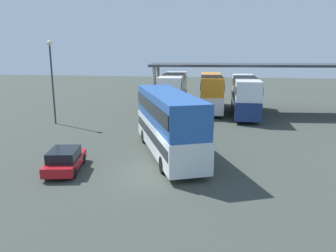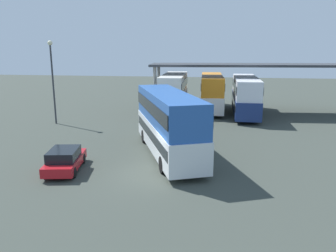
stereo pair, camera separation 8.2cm
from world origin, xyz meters
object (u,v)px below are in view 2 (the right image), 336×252
(double_decker_near_canopy, at_px, (174,92))
(double_decker_mid_row, at_px, (212,91))
(double_decker_far_right, at_px, (245,94))
(double_decker_main, at_px, (168,121))
(parked_hatchback, at_px, (65,160))
(lamppost_tall, at_px, (52,72))

(double_decker_near_canopy, relative_size, double_decker_mid_row, 0.96)
(double_decker_near_canopy, bearing_deg, double_decker_far_right, -86.75)
(double_decker_main, relative_size, double_decker_far_right, 0.96)
(double_decker_main, relative_size, double_decker_near_canopy, 1.05)
(parked_hatchback, relative_size, lamppost_tall, 0.53)
(double_decker_main, height_order, parked_hatchback, double_decker_main)
(double_decker_far_right, bearing_deg, parked_hatchback, 149.02)
(double_decker_far_right, bearing_deg, double_decker_mid_row, 59.61)
(double_decker_mid_row, distance_m, double_decker_far_right, 4.32)
(double_decker_mid_row, height_order, lamppost_tall, lamppost_tall)
(double_decker_near_canopy, relative_size, double_decker_far_right, 0.91)
(parked_hatchback, distance_m, lamppost_tall, 14.32)
(parked_hatchback, bearing_deg, double_decker_mid_row, -31.14)
(double_decker_main, xyz_separation_m, parked_hatchback, (-5.56, -4.01, -1.66))
(parked_hatchback, height_order, lamppost_tall, lamppost_tall)
(parked_hatchback, xyz_separation_m, double_decker_mid_row, (8.06, 21.58, 1.60))
(double_decker_near_canopy, relative_size, lamppost_tall, 1.32)
(double_decker_main, bearing_deg, double_decker_mid_row, -30.19)
(double_decker_mid_row, bearing_deg, lamppost_tall, 120.72)
(parked_hatchback, relative_size, double_decker_mid_row, 0.38)
(double_decker_main, distance_m, double_decker_mid_row, 17.75)
(parked_hatchback, height_order, double_decker_far_right, double_decker_far_right)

